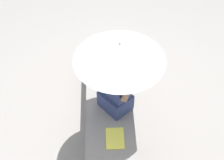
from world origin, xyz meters
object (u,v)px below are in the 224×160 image
object	(u,v)px
handbag_black	(111,52)
tote_bag_canvas	(115,71)
parasol	(120,52)
magazine	(115,138)
person_seated	(116,84)

from	to	relation	value
handbag_black	tote_bag_canvas	distance (m)	0.34
parasol	magazine	size ratio (longest dim) A/B	3.82
parasol	tote_bag_canvas	distance (m)	0.92
tote_bag_canvas	magazine	xyz separation A→B (m)	(0.89, -0.03, -0.16)
parasol	magazine	bearing A→B (deg)	-8.38
person_seated	tote_bag_canvas	world-z (taller)	person_seated
person_seated	magazine	bearing A→B (deg)	-3.02
magazine	handbag_black	bearing A→B (deg)	-179.68
person_seated	magazine	size ratio (longest dim) A/B	3.21
handbag_black	tote_bag_canvas	xyz separation A→B (m)	(0.33, 0.03, -0.01)
parasol	tote_bag_canvas	xyz separation A→B (m)	(-0.51, -0.02, -0.77)
parasol	handbag_black	xyz separation A→B (m)	(-0.84, -0.06, -0.76)
handbag_black	magazine	size ratio (longest dim) A/B	1.26
parasol	handbag_black	bearing A→B (deg)	-176.08
tote_bag_canvas	magazine	bearing A→B (deg)	-2.07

